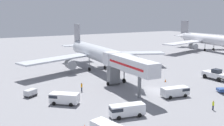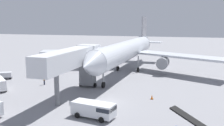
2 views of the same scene
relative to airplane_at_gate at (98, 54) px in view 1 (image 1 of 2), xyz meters
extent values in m
plane|color=gray|center=(1.70, -22.81, -4.97)|extent=(300.00, 300.00, 0.00)
cylinder|color=silver|center=(-0.11, -1.55, 0.11)|extent=(6.84, 35.04, 4.32)
cone|color=silver|center=(-1.53, -20.97, 0.11)|extent=(4.52, 4.42, 4.23)
cone|color=silver|center=(1.38, 19.01, 0.44)|extent=(4.56, 6.69, 4.10)
cube|color=gray|center=(1.27, 17.41, 4.43)|extent=(0.72, 5.05, 6.91)
cube|color=silver|center=(3.82, 16.77, 0.65)|extent=(5.44, 4.03, 0.24)
cube|color=silver|center=(-1.35, 17.15, 0.65)|extent=(5.44, 4.03, 0.24)
cube|color=silver|center=(11.82, 0.59, -0.86)|extent=(20.98, 13.74, 0.44)
cube|color=silver|center=(-11.61, 2.30, -0.86)|extent=(21.44, 11.20, 0.44)
cylinder|color=gray|center=(8.18, -0.50, -2.41)|extent=(2.77, 3.48, 2.54)
cylinder|color=gray|center=(-8.16, 0.69, -2.41)|extent=(2.77, 3.48, 2.54)
cylinder|color=gray|center=(-1.10, -15.09, -2.80)|extent=(0.28, 0.28, 3.24)
cylinder|color=black|center=(-1.10, -15.09, -4.42)|extent=(0.43, 1.12, 1.10)
cylinder|color=gray|center=(2.52, 0.36, -2.80)|extent=(0.28, 0.28, 3.24)
cylinder|color=black|center=(2.52, 0.36, -4.42)|extent=(0.43, 1.12, 1.10)
cylinder|color=gray|center=(-2.44, 0.72, -2.80)|extent=(0.28, 0.28, 3.24)
cylinder|color=black|center=(-2.44, 0.72, -4.42)|extent=(0.43, 1.12, 1.10)
cube|color=silver|center=(-4.51, -22.60, 1.16)|extent=(3.88, 15.28, 2.70)
cube|color=red|center=(-6.02, -22.51, 1.16)|extent=(0.78, 12.69, 0.44)
cube|color=silver|center=(-4.03, -14.44, 1.16)|extent=(3.61, 3.00, 2.84)
cube|color=#232833|center=(-3.95, -13.14, 1.41)|extent=(3.31, 0.43, 0.90)
cube|color=slate|center=(-4.06, -15.04, -2.38)|extent=(2.65, 1.95, 4.39)
cylinder|color=black|center=(-5.49, -14.96, -4.57)|extent=(0.35, 0.82, 0.80)
cylinder|color=black|center=(-2.64, -15.12, -4.57)|extent=(0.35, 0.82, 0.80)
cylinder|color=slate|center=(-4.68, -25.62, -2.58)|extent=(0.70, 0.70, 4.79)
cube|color=white|center=(20.29, -24.09, -3.81)|extent=(2.74, 6.18, 1.22)
cube|color=#232833|center=(20.29, -24.39, -2.76)|extent=(1.90, 1.82, 0.90)
cylinder|color=black|center=(19.03, -26.10, -4.42)|extent=(0.41, 1.10, 1.10)
cylinder|color=black|center=(21.55, -22.07, -4.42)|extent=(0.41, 1.10, 1.10)
cylinder|color=black|center=(18.99, -22.10, -4.42)|extent=(0.41, 1.10, 1.10)
cylinder|color=black|center=(12.95, -31.30, -4.67)|extent=(0.63, 0.50, 0.60)
cube|color=white|center=(-18.25, -21.23, -3.83)|extent=(5.19, 4.98, 1.71)
cube|color=#1E232D|center=(-19.54, -20.05, -3.45)|extent=(2.63, 2.66, 0.55)
cylinder|color=black|center=(-20.09, -20.89, -4.63)|extent=(0.75, 0.73, 0.68)
cylinder|color=black|center=(-18.76, -19.42, -4.63)|extent=(0.75, 0.73, 0.68)
cylinder|color=black|center=(-17.74, -23.03, -4.63)|extent=(0.75, 0.73, 0.68)
cylinder|color=black|center=(-16.40, -21.56, -4.63)|extent=(0.75, 0.73, 0.68)
cube|color=white|center=(-11.82, -31.80, -3.82)|extent=(5.86, 3.05, 1.73)
cube|color=#1E232D|center=(-13.67, -31.37, -3.44)|extent=(2.17, 2.20, 0.55)
cylinder|color=black|center=(-13.71, -32.25, -4.63)|extent=(0.74, 0.47, 0.68)
cylinder|color=black|center=(-13.31, -30.56, -4.63)|extent=(0.74, 0.47, 0.68)
cylinder|color=black|center=(-10.33, -33.05, -4.63)|extent=(0.74, 0.47, 0.68)
cylinder|color=black|center=(-9.93, -31.36, -4.63)|extent=(0.74, 0.47, 0.68)
cube|color=silver|center=(1.81, -28.64, -3.88)|extent=(5.74, 3.05, 1.61)
cube|color=#1E232D|center=(3.63, -28.99, -3.52)|extent=(2.11, 2.37, 0.52)
cylinder|color=black|center=(3.65, -28.00, -4.63)|extent=(0.74, 0.49, 0.68)
cylinder|color=black|center=(3.28, -29.92, -4.63)|extent=(0.74, 0.49, 0.68)
cylinder|color=black|center=(0.34, -27.35, -4.63)|extent=(0.74, 0.49, 0.68)
cylinder|color=black|center=(-0.04, -29.28, -4.63)|extent=(0.74, 0.49, 0.68)
cube|color=#38383D|center=(-22.45, -13.67, -4.68)|extent=(2.72, 2.37, 0.22)
cube|color=silver|center=(-22.45, -13.67, -4.08)|extent=(2.72, 2.37, 0.99)
cylinder|color=black|center=(-22.06, -12.71, -4.79)|extent=(0.37, 0.28, 0.36)
cylinder|color=black|center=(-21.42, -13.82, -4.79)|extent=(0.37, 0.28, 0.36)
cylinder|color=black|center=(-23.47, -13.53, -4.79)|extent=(0.37, 0.28, 0.36)
cylinder|color=black|center=(-22.84, -14.64, -4.79)|extent=(0.37, 0.28, 0.36)
cylinder|color=#1E2333|center=(-12.39, -15.82, -4.52)|extent=(0.37, 0.37, 0.90)
cylinder|color=orange|center=(-12.39, -15.82, -3.72)|extent=(0.50, 0.50, 0.71)
sphere|color=tan|center=(-12.39, -15.82, -3.23)|extent=(0.24, 0.24, 0.24)
cylinder|color=#1E2333|center=(2.16, -37.10, -4.57)|extent=(0.33, 0.33, 0.81)
cylinder|color=#D8EA19|center=(2.16, -37.10, -3.84)|extent=(0.44, 0.44, 0.64)
sphere|color=tan|center=(2.16, -37.10, -3.40)|extent=(0.22, 0.22, 0.22)
cube|color=black|center=(7.99, -19.41, -4.96)|extent=(0.44, 0.44, 0.03)
cone|color=orange|center=(7.99, -19.41, -4.63)|extent=(0.37, 0.37, 0.65)
cone|color=orange|center=(-19.35, -31.99, -4.70)|extent=(0.29, 0.29, 0.50)
cylinder|color=silver|center=(61.52, 7.47, 0.14)|extent=(10.59, 37.56, 4.37)
cone|color=silver|center=(65.24, 29.27, 0.46)|extent=(5.25, 7.48, 4.15)
cube|color=gray|center=(64.95, 27.58, 4.51)|extent=(1.26, 5.39, 6.99)
cube|color=silver|center=(67.45, 26.65, 0.68)|extent=(5.83, 4.76, 0.24)
cube|color=silver|center=(62.29, 27.53, 0.68)|extent=(5.83, 4.76, 0.24)
cube|color=silver|center=(48.98, 13.18, -0.85)|extent=(24.62, 10.40, 0.44)
cylinder|color=gray|center=(52.74, 10.93, -2.40)|extent=(3.07, 3.69, 2.55)
cylinder|color=gray|center=(64.37, 9.26, -2.80)|extent=(0.28, 0.28, 3.25)
cylinder|color=black|center=(64.37, 9.26, -4.42)|extent=(0.53, 1.14, 1.10)
cylinder|color=gray|center=(59.42, 10.10, -2.80)|extent=(0.28, 0.28, 3.25)
cylinder|color=black|center=(59.42, 10.10, -4.42)|extent=(0.53, 1.14, 1.10)
camera|label=1|loc=(-33.20, -62.24, 10.81)|focal=39.90mm
camera|label=2|loc=(12.02, -57.14, 7.01)|focal=40.99mm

